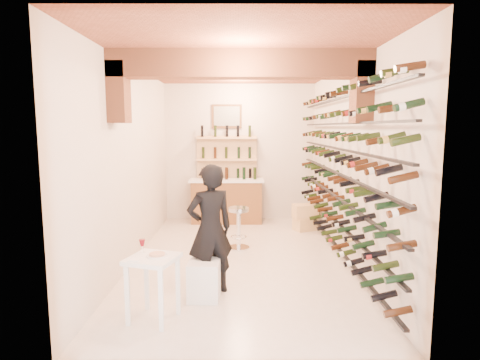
% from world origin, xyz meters
% --- Properties ---
extents(ground, '(6.00, 6.00, 0.00)m').
position_xyz_m(ground, '(0.00, 0.00, 0.00)').
color(ground, beige).
rests_on(ground, ground).
extents(room_shell, '(3.52, 6.02, 3.21)m').
position_xyz_m(room_shell, '(0.00, -0.26, 2.25)').
color(room_shell, beige).
rests_on(room_shell, ground).
extents(wine_rack, '(0.32, 5.70, 2.56)m').
position_xyz_m(wine_rack, '(1.53, 0.00, 1.55)').
color(wine_rack, black).
rests_on(wine_rack, ground).
extents(back_counter, '(1.70, 0.62, 1.29)m').
position_xyz_m(back_counter, '(-0.30, 2.65, 0.53)').
color(back_counter, brown).
rests_on(back_counter, ground).
extents(back_shelving, '(1.40, 0.31, 2.73)m').
position_xyz_m(back_shelving, '(-0.30, 2.89, 1.17)').
color(back_shelving, tan).
rests_on(back_shelving, ground).
extents(tasting_table, '(0.64, 0.64, 0.90)m').
position_xyz_m(tasting_table, '(-1.00, -2.10, 0.61)').
color(tasting_table, white).
rests_on(tasting_table, ground).
extents(white_stool, '(0.41, 0.41, 0.50)m').
position_xyz_m(white_stool, '(-0.47, -1.55, 0.25)').
color(white_stool, white).
rests_on(white_stool, ground).
extents(person, '(0.75, 0.64, 1.72)m').
position_xyz_m(person, '(-0.40, -1.33, 0.86)').
color(person, black).
rests_on(person, ground).
extents(chrome_barstool, '(0.39, 0.39, 0.76)m').
position_xyz_m(chrome_barstool, '(-0.02, 0.60, 0.44)').
color(chrome_barstool, silver).
rests_on(chrome_barstool, ground).
extents(crate_lower, '(0.54, 0.47, 0.27)m').
position_xyz_m(crate_lower, '(1.40, 1.91, 0.13)').
color(crate_lower, '#DAB278').
rests_on(crate_lower, ground).
extents(crate_upper, '(0.55, 0.43, 0.29)m').
position_xyz_m(crate_upper, '(1.40, 1.91, 0.41)').
color(crate_upper, '#DAB278').
rests_on(crate_upper, crate_lower).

